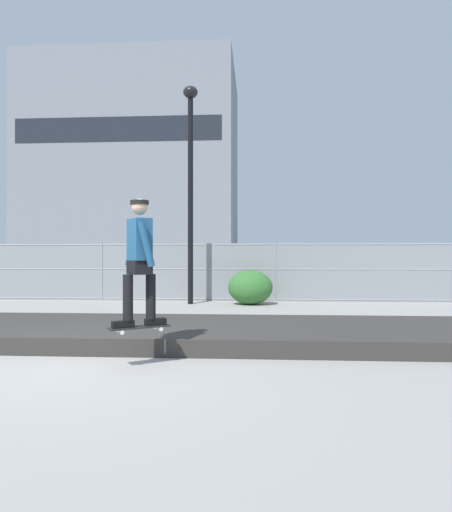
# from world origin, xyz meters

# --- Properties ---
(ground_plane) EXTENTS (120.00, 120.00, 0.00)m
(ground_plane) POSITION_xyz_m (0.00, 0.00, 0.00)
(ground_plane) COLOR gray
(gravel_berm) EXTENTS (15.57, 2.83, 0.26)m
(gravel_berm) POSITION_xyz_m (0.00, 2.03, 0.13)
(gravel_berm) COLOR #33302D
(gravel_berm) RESTS_ON ground_plane
(skateboard) EXTENTS (0.77, 0.61, 0.07)m
(skateboard) POSITION_xyz_m (0.70, 0.12, 0.50)
(skateboard) COLOR black
(skater) EXTENTS (0.65, 0.61, 1.66)m
(skater) POSITION_xyz_m (0.70, 0.12, 1.45)
(skater) COLOR black
(skater) RESTS_ON skateboard
(chain_fence) EXTENTS (16.94, 0.06, 1.85)m
(chain_fence) POSITION_xyz_m (0.00, 8.86, 0.93)
(chain_fence) COLOR gray
(chain_fence) RESTS_ON ground_plane
(street_lamp) EXTENTS (0.44, 0.44, 6.55)m
(street_lamp) POSITION_xyz_m (0.24, 7.89, 4.09)
(street_lamp) COLOR black
(street_lamp) RESTS_ON ground_plane
(parked_car_near) EXTENTS (4.45, 2.05, 1.66)m
(parked_car_near) POSITION_xyz_m (-5.38, 12.35, 0.84)
(parked_car_near) COLOR black
(parked_car_near) RESTS_ON ground_plane
(parked_car_mid) EXTENTS (4.45, 2.04, 1.66)m
(parked_car_mid) POSITION_xyz_m (1.53, 12.04, 0.84)
(parked_car_mid) COLOR navy
(parked_car_mid) RESTS_ON ground_plane
(parked_car_far) EXTENTS (4.45, 2.06, 1.66)m
(parked_car_far) POSITION_xyz_m (7.54, 12.22, 0.84)
(parked_car_far) COLOR silver
(parked_car_far) RESTS_ON ground_plane
(library_building) EXTENTS (23.01, 15.93, 23.00)m
(library_building) POSITION_xyz_m (-11.75, 47.26, 11.50)
(library_building) COLOR slate
(library_building) RESTS_ON ground_plane
(shrub_left) EXTENTS (1.32, 1.08, 1.02)m
(shrub_left) POSITION_xyz_m (2.04, 7.81, 0.51)
(shrub_left) COLOR #336B2D
(shrub_left) RESTS_ON ground_plane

